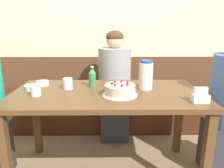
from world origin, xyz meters
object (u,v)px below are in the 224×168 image
(bench_seat, at_px, (108,111))
(napkin_holder, at_px, (200,97))
(water_pitcher, at_px, (146,75))
(soju_bottle, at_px, (92,77))
(birthday_cake, at_px, (120,90))
(glass_water_tall, at_px, (36,91))
(bowl_soup_white, at_px, (32,88))
(person_pale_blue_shirt, at_px, (115,89))
(bowl_rice_small, at_px, (43,83))
(glass_tumbler_short, at_px, (68,84))

(bench_seat, bearing_deg, napkin_holder, -59.06)
(water_pitcher, bearing_deg, soju_bottle, 170.89)
(birthday_cake, relative_size, glass_water_tall, 3.41)
(bench_seat, xyz_separation_m, bowl_soup_white, (-0.61, -0.77, 0.53))
(soju_bottle, height_order, person_pale_blue_shirt, person_pale_blue_shirt)
(bowl_rice_small, height_order, glass_water_tall, glass_water_tall)
(bench_seat, bearing_deg, bowl_rice_small, -131.44)
(bowl_soup_white, distance_m, bowl_rice_small, 0.14)
(soju_bottle, bearing_deg, napkin_holder, -26.50)
(birthday_cake, relative_size, bowl_rice_small, 2.41)
(birthday_cake, bearing_deg, glass_water_tall, -179.63)
(soju_bottle, height_order, glass_tumbler_short, soju_bottle)
(bench_seat, relative_size, birthday_cake, 10.03)
(napkin_holder, bearing_deg, soju_bottle, 153.50)
(birthday_cake, bearing_deg, water_pitcher, 36.55)
(bowl_soup_white, xyz_separation_m, glass_tumbler_short, (0.28, 0.03, 0.02))
(bowl_soup_white, bearing_deg, person_pale_blue_shirt, 40.25)
(birthday_cake, bearing_deg, glass_tumbler_short, 158.18)
(water_pitcher, distance_m, bowl_soup_white, 0.93)
(person_pale_blue_shirt, bearing_deg, glass_water_tall, -39.89)
(napkin_holder, relative_size, glass_tumbler_short, 1.24)
(birthday_cake, xyz_separation_m, soju_bottle, (-0.22, 0.23, 0.04))
(bench_seat, height_order, napkin_holder, napkin_holder)
(bowl_soup_white, bearing_deg, bowl_rice_small, 71.76)
(bowl_rice_small, distance_m, glass_water_tall, 0.28)
(bench_seat, relative_size, bowl_rice_small, 24.12)
(napkin_holder, height_order, person_pale_blue_shirt, person_pale_blue_shirt)
(water_pitcher, distance_m, glass_water_tall, 0.86)
(napkin_holder, distance_m, bowl_rice_small, 1.27)
(bowl_soup_white, xyz_separation_m, bowl_rice_small, (0.04, 0.14, -0.00))
(bowl_soup_white, bearing_deg, glass_water_tall, -61.37)
(bowl_rice_small, xyz_separation_m, glass_water_tall, (0.03, -0.28, 0.02))
(water_pitcher, height_order, bowl_soup_white, water_pitcher)
(napkin_holder, bearing_deg, bowl_rice_small, 160.45)
(soju_bottle, distance_m, person_pale_blue_shirt, 0.58)
(birthday_cake, height_order, person_pale_blue_shirt, person_pale_blue_shirt)
(glass_water_tall, bearing_deg, birthday_cake, 0.37)
(water_pitcher, relative_size, person_pale_blue_shirt, 0.20)
(birthday_cake, distance_m, glass_tumbler_short, 0.45)
(bowl_rice_small, bearing_deg, bench_seat, 48.56)
(napkin_holder, bearing_deg, glass_tumbler_short, 161.70)
(bench_seat, height_order, bowl_soup_white, bowl_soup_white)
(glass_water_tall, bearing_deg, soju_bottle, 30.35)
(glass_tumbler_short, relative_size, person_pale_blue_shirt, 0.07)
(soju_bottle, xyz_separation_m, bowl_rice_small, (-0.44, 0.05, -0.06))
(soju_bottle, bearing_deg, birthday_cake, -46.00)
(soju_bottle, relative_size, glass_tumbler_short, 1.99)
(bench_seat, relative_size, bowl_soup_white, 24.09)
(bench_seat, relative_size, glass_water_tall, 34.23)
(bench_seat, height_order, birthday_cake, birthday_cake)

